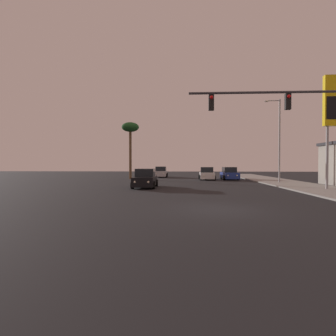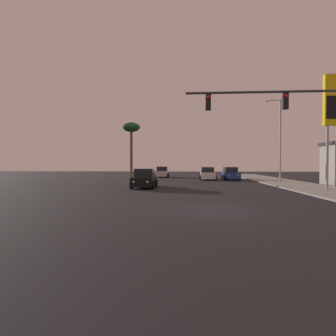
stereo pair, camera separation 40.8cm
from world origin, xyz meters
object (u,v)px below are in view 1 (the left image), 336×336
palm_tree_mid (130,130)px  car_black (145,179)px  traffic_light_mast (296,117)px  street_lamp (278,136)px  car_white (207,174)px  car_silver (161,172)px  car_blue (229,174)px

palm_tree_mid → car_black: bearing=-73.3°
traffic_light_mast → street_lamp: bearing=73.8°
car_black → car_white: same height
palm_tree_mid → traffic_light_mast: bearing=-56.8°
car_silver → traffic_light_mast: bearing=110.3°
street_lamp → palm_tree_mid: 19.13m
car_white → street_lamp: size_ratio=0.48×
car_white → car_blue: 3.07m
car_black → car_blue: 15.51m
car_black → traffic_light_mast: (9.76, -7.89, 4.04)m
street_lamp → palm_tree_mid: bearing=157.8°
traffic_light_mast → palm_tree_mid: (-13.65, 20.87, 2.04)m
car_silver → traffic_light_mast: 28.15m
car_blue → car_white: bearing=3.7°
street_lamp → palm_tree_mid: (-17.63, 7.21, 1.72)m
car_silver → car_white: bearing=135.8°
car_black → traffic_light_mast: bearing=140.4°
car_silver → street_lamp: (13.76, -12.42, 4.36)m
car_black → car_blue: size_ratio=0.99×
car_blue → car_silver: (-9.67, 6.06, 0.00)m
car_white → car_silver: bearing=-42.0°
car_black → car_silver: bearing=-90.5°
car_white → car_black: bearing=62.8°
car_silver → street_lamp: size_ratio=0.48×
car_white → car_blue: bearing=-172.1°
car_silver → street_lamp: 19.04m
street_lamp → car_silver: bearing=137.9°
car_black → car_silver: same height
street_lamp → car_black: bearing=-157.2°
car_black → car_white: size_ratio=1.00×
car_black → street_lamp: (13.74, 5.77, 4.36)m
traffic_light_mast → car_silver: bearing=110.5°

